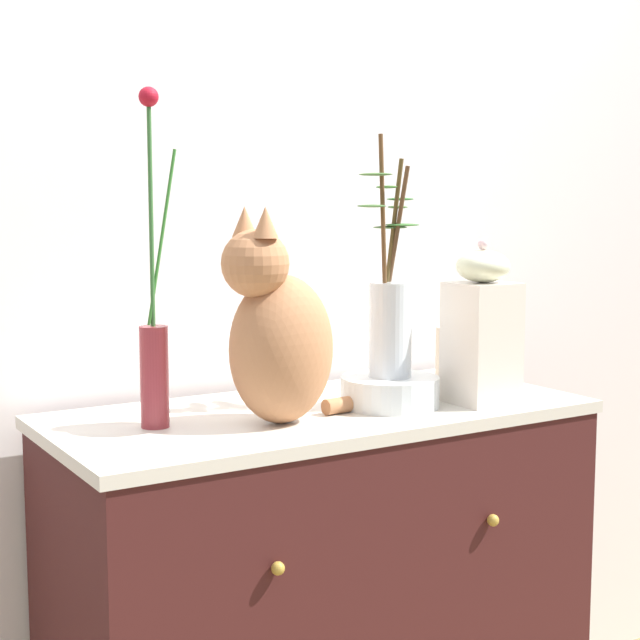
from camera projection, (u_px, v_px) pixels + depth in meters
name	position (u px, v px, depth m)	size (l,w,h in m)	color
wall_back	(245.00, 223.00, 2.20)	(4.40, 0.08, 2.60)	silver
sideboard	(320.00, 626.00, 2.03)	(1.09, 0.52, 0.93)	#3E1817
cat_sitting	(279.00, 334.00, 1.81)	(0.44, 0.19, 0.41)	#B2764C
vase_slim_green	(154.00, 347.00, 1.79)	(0.08, 0.05, 0.62)	maroon
bowl_porcelain	(390.00, 391.00, 1.98)	(0.20, 0.20, 0.06)	silver
vase_glass_clear	(390.00, 317.00, 1.97)	(0.14, 0.12, 0.49)	silver
jar_lidded_porcelain	(482.00, 329.00, 2.00)	(0.12, 0.12, 0.34)	silver
candle_pillar	(447.00, 355.00, 2.23)	(0.05, 0.05, 0.14)	beige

